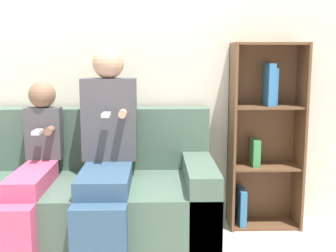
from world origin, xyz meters
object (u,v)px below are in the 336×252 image
(couch, at_px, (60,201))
(adult_seated, at_px, (106,149))
(child_seated, at_px, (33,170))
(bookshelf, at_px, (263,135))

(couch, distance_m, adult_seated, 0.52)
(couch, relative_size, child_seated, 1.87)
(adult_seated, xyz_separation_m, bookshelf, (1.12, 0.44, 0.01))
(adult_seated, bearing_deg, child_seated, -173.26)
(couch, distance_m, bookshelf, 1.54)
(adult_seated, height_order, bookshelf, bookshelf)
(couch, bearing_deg, bookshelf, 12.82)
(child_seated, bearing_deg, couch, 52.50)
(couch, height_order, child_seated, child_seated)
(child_seated, height_order, bookshelf, bookshelf)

